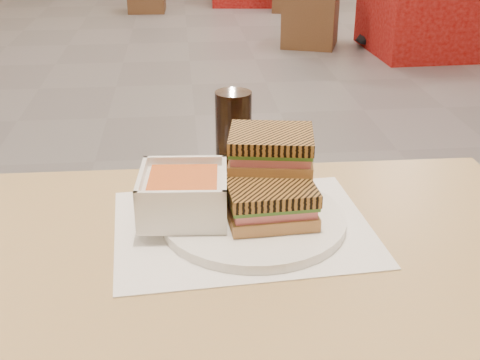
{
  "coord_description": "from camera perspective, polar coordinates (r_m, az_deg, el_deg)",
  "views": [
    {
      "loc": [
        -0.07,
        -2.8,
        1.2
      ],
      "look_at": [
        0.01,
        -2.0,
        0.82
      ],
      "focal_mm": 46.55,
      "sensor_mm": 36.0,
      "label": 1
    }
  ],
  "objects": [
    {
      "name": "main_table",
      "position": [
        0.87,
        -9.93,
        -15.56
      ],
      "size": [
        1.21,
        0.71,
        0.75
      ],
      "color": "#9F8251",
      "rests_on": "ground"
    },
    {
      "name": "panini_lower",
      "position": [
        0.88,
        2.79,
        -1.94
      ],
      "size": [
        0.13,
        0.11,
        0.05
      ],
      "color": "#B97845",
      "rests_on": "plate"
    },
    {
      "name": "panini_upper",
      "position": [
        0.92,
        2.86,
        2.82
      ],
      "size": [
        0.14,
        0.12,
        0.06
      ],
      "color": "#B97845",
      "rests_on": "panini_lower"
    },
    {
      "name": "plate",
      "position": [
        0.91,
        1.28,
        -3.67
      ],
      "size": [
        0.27,
        0.27,
        0.01
      ],
      "color": "white",
      "rests_on": "tray_liner"
    },
    {
      "name": "tray_liner",
      "position": [
        0.9,
        0.25,
        -4.36
      ],
      "size": [
        0.39,
        0.31,
        0.0
      ],
      "color": "white",
      "rests_on": "main_table"
    },
    {
      "name": "bg_chair_1l",
      "position": [
        5.29,
        6.51,
        14.66
      ],
      "size": [
        0.54,
        0.54,
        0.47
      ],
      "color": "brown",
      "rests_on": "ground"
    },
    {
      "name": "soup_bowl",
      "position": [
        0.89,
        -5.19,
        -1.48
      ],
      "size": [
        0.13,
        0.13,
        0.07
      ],
      "color": "white",
      "rests_on": "plate"
    },
    {
      "name": "cola_glass",
      "position": [
        1.08,
        -0.6,
        4.65
      ],
      "size": [
        0.06,
        0.06,
        0.13
      ],
      "color": "black",
      "rests_on": "main_table"
    }
  ]
}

